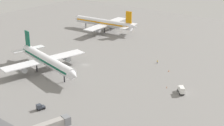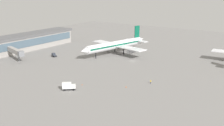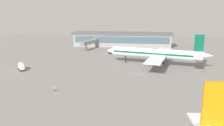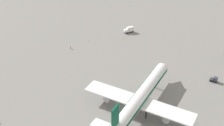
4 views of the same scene
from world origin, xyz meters
The scene contains 9 objects.
ground centered at (0.00, 0.00, 0.00)m, with size 288.00×288.00×0.00m, color gray.
terminal_building centered at (14.88, -77.94, 5.56)m, with size 78.06×15.41×10.90m.
airplane_taxiing centered at (-8.95, -18.26, 6.11)m, with size 54.71×44.55×16.82m.
baggage_tug centered at (19.03, -46.51, 1.16)m, with size 2.88×3.57×2.30m.
catering_truck centered at (55.97, 1.01, 1.70)m, with size 5.05×5.52×3.30m.
ground_crew_worker centered at (29.05, 26.13, 0.85)m, with size 0.58×0.41×1.67m.
jet_bridge centered at (36.99, -60.06, 5.14)m, with size 8.27×20.37×6.74m.
safety_cone_near_gate centered at (39.64, 19.60, 0.30)m, with size 0.44×0.44×0.60m, color #EA590C.
safety_cone_mid_apron centered at (48.40, 2.06, 0.30)m, with size 0.44×0.44×0.60m, color #EA590C.
Camera 2 is at (133.26, 76.57, 41.50)m, focal length 42.99 mm.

